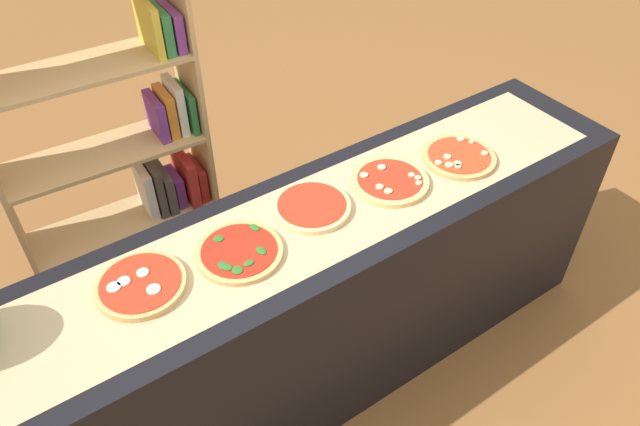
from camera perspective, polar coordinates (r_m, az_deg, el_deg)
ground_plane at (r=2.79m, az=0.00°, el=-14.37°), size 12.00×12.00×0.00m
counter at (r=2.42m, az=0.00°, el=-8.39°), size 2.62×0.57×0.91m
parchment_paper at (r=2.09m, az=0.00°, el=-0.39°), size 2.37×0.43×0.00m
pizza_mozzarella_0 at (r=1.94m, az=-16.67°, el=-6.53°), size 0.28×0.28×0.03m
pizza_spinach_1 at (r=1.97m, az=-7.66°, el=-3.70°), size 0.29×0.29×0.02m
pizza_plain_2 at (r=2.12m, az=-0.79°, el=0.63°), size 0.28×0.28×0.02m
pizza_mushroom_3 at (r=2.24m, az=6.64°, el=3.05°), size 0.29×0.29×0.03m
pizza_mushroom_4 at (r=2.41m, az=13.04°, el=5.22°), size 0.29×0.29×0.03m
bookshelf at (r=2.79m, az=-17.30°, el=5.09°), size 0.88×0.33×1.59m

